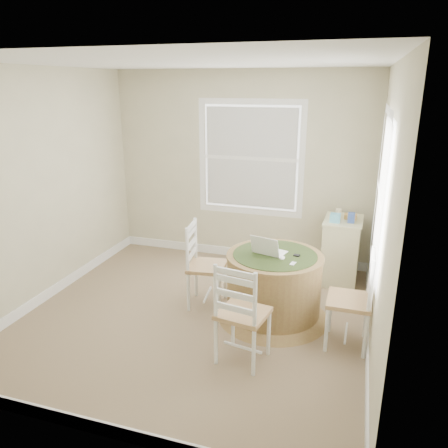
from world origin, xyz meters
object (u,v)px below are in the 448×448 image
(round_table, at_px, (274,283))
(laptop, at_px, (269,251))
(corner_chest, at_px, (341,250))
(chair_right, at_px, (349,300))
(chair_left, at_px, (207,266))
(chair_near, at_px, (243,313))

(round_table, relative_size, laptop, 3.16)
(corner_chest, bearing_deg, laptop, -119.83)
(corner_chest, bearing_deg, chair_right, -82.58)
(laptop, height_order, corner_chest, laptop)
(chair_left, bearing_deg, corner_chest, -58.66)
(round_table, relative_size, chair_left, 1.25)
(chair_near, bearing_deg, laptop, -83.09)
(chair_near, xyz_separation_m, chair_right, (0.89, 0.53, 0.00))
(round_table, bearing_deg, laptop, 173.01)
(round_table, relative_size, corner_chest, 1.45)
(round_table, height_order, chair_near, chair_near)
(chair_left, xyz_separation_m, corner_chest, (1.39, 1.11, -0.06))
(chair_right, relative_size, corner_chest, 1.16)
(chair_left, xyz_separation_m, chair_right, (1.54, -0.36, 0.00))
(laptop, bearing_deg, corner_chest, -105.79)
(chair_left, relative_size, chair_right, 1.00)
(chair_right, xyz_separation_m, laptop, (-0.85, 0.33, 0.28))
(chair_left, relative_size, chair_near, 1.00)
(round_table, relative_size, chair_right, 1.25)
(round_table, xyz_separation_m, chair_left, (-0.77, 0.05, 0.08))
(chair_near, distance_m, chair_right, 1.04)
(chair_right, bearing_deg, round_table, -110.81)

